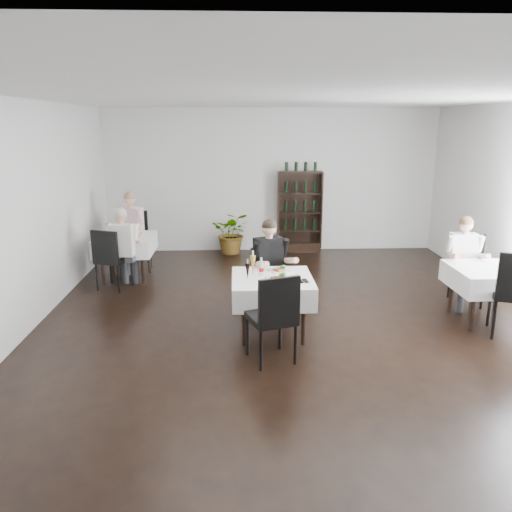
{
  "coord_description": "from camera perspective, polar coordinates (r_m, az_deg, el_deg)",
  "views": [
    {
      "loc": [
        -0.76,
        -6.09,
        2.68
      ],
      "look_at": [
        -0.5,
        0.2,
        1.0
      ],
      "focal_mm": 35.0,
      "sensor_mm": 36.0,
      "label": 1
    }
  ],
  "objects": [
    {
      "name": "room_shell",
      "position": [
        6.25,
        4.67,
        3.98
      ],
      "size": [
        9.0,
        9.0,
        9.0
      ],
      "color": "black",
      "rests_on": "ground"
    },
    {
      "name": "wine_shelf",
      "position": [
        10.65,
        5.01,
        4.96
      ],
      "size": [
        0.9,
        0.28,
        1.75
      ],
      "color": "black",
      "rests_on": "ground"
    },
    {
      "name": "main_table",
      "position": [
        6.45,
        1.85,
        -3.72
      ],
      "size": [
        1.03,
        1.03,
        0.77
      ],
      "color": "black",
      "rests_on": "ground"
    },
    {
      "name": "left_table",
      "position": [
        9.05,
        -14.7,
        1.26
      ],
      "size": [
        0.98,
        0.98,
        0.77
      ],
      "color": "black",
      "rests_on": "ground"
    },
    {
      "name": "right_table",
      "position": [
        7.56,
        25.02,
        -2.35
      ],
      "size": [
        0.98,
        0.98,
        0.77
      ],
      "color": "black",
      "rests_on": "ground"
    },
    {
      "name": "potted_tree",
      "position": [
        10.53,
        -2.71,
        2.68
      ],
      "size": [
        0.89,
        0.79,
        0.9
      ],
      "primitive_type": "imported",
      "rotation": [
        0.0,
        0.0,
        -0.12
      ],
      "color": "#235F20",
      "rests_on": "ground"
    },
    {
      "name": "main_chair_far",
      "position": [
        7.18,
        1.3,
        -2.37
      ],
      "size": [
        0.52,
        0.52,
        0.96
      ],
      "color": "black",
      "rests_on": "ground"
    },
    {
      "name": "main_chair_near",
      "position": [
        5.66,
        2.1,
        -6.57
      ],
      "size": [
        0.62,
        0.62,
        1.07
      ],
      "color": "black",
      "rests_on": "ground"
    },
    {
      "name": "left_chair_far",
      "position": [
        9.84,
        -13.48,
        2.29
      ],
      "size": [
        0.6,
        0.6,
        1.05
      ],
      "color": "black",
      "rests_on": "ground"
    },
    {
      "name": "left_chair_near",
      "position": [
        8.5,
        -16.34,
        0.04
      ],
      "size": [
        0.6,
        0.6,
        1.03
      ],
      "color": "black",
      "rests_on": "ground"
    },
    {
      "name": "right_chair_far",
      "position": [
        8.28,
        22.97,
        -0.84
      ],
      "size": [
        0.6,
        0.6,
        1.05
      ],
      "color": "black",
      "rests_on": "ground"
    },
    {
      "name": "diner_main",
      "position": [
        6.97,
        1.74,
        -0.61
      ],
      "size": [
        0.62,
        0.66,
        1.41
      ],
      "color": "#3C3C43",
      "rests_on": "ground"
    },
    {
      "name": "diner_left_far",
      "position": [
        9.52,
        -14.32,
        3.39
      ],
      "size": [
        0.64,
        0.68,
        1.47
      ],
      "color": "#3C3C43",
      "rests_on": "ground"
    },
    {
      "name": "diner_left_near",
      "position": [
        8.47,
        -14.89,
        1.58
      ],
      "size": [
        0.54,
        0.55,
        1.38
      ],
      "color": "#3C3C43",
      "rests_on": "ground"
    },
    {
      "name": "diner_right_far",
      "position": [
        8.0,
        22.73,
        0.1
      ],
      "size": [
        0.53,
        0.54,
        1.37
      ],
      "color": "#3C3C43",
      "rests_on": "ground"
    },
    {
      "name": "plate_far",
      "position": [
        6.66,
        2.75,
        -1.62
      ],
      "size": [
        0.33,
        0.33,
        0.08
      ],
      "color": "white",
      "rests_on": "main_table"
    },
    {
      "name": "plate_near",
      "position": [
        6.3,
        2.67,
        -2.58
      ],
      "size": [
        0.34,
        0.34,
        0.09
      ],
      "color": "white",
      "rests_on": "main_table"
    },
    {
      "name": "pilsner_dark",
      "position": [
        6.29,
        -0.97,
        -1.74
      ],
      "size": [
        0.06,
        0.06,
        0.26
      ],
      "color": "black",
      "rests_on": "main_table"
    },
    {
      "name": "pilsner_lager",
      "position": [
        6.44,
        -0.36,
        -1.08
      ],
      "size": [
        0.08,
        0.08,
        0.33
      ],
      "color": "#B38F2D",
      "rests_on": "main_table"
    },
    {
      "name": "coke_bottle",
      "position": [
        6.44,
        0.61,
        -1.43
      ],
      "size": [
        0.06,
        0.06,
        0.24
      ],
      "color": "silver",
      "rests_on": "main_table"
    },
    {
      "name": "napkin_cutlery",
      "position": [
        6.26,
        5.0,
        -2.85
      ],
      "size": [
        0.23,
        0.23,
        0.02
      ],
      "color": "black",
      "rests_on": "main_table"
    },
    {
      "name": "pepper_mill",
      "position": [
        7.61,
        26.25,
        -0.81
      ],
      "size": [
        0.05,
        0.05,
        0.1
      ],
      "primitive_type": "cylinder",
      "rotation": [
        0.0,
        0.0,
        -0.14
      ],
      "color": "black",
      "rests_on": "right_table"
    }
  ]
}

